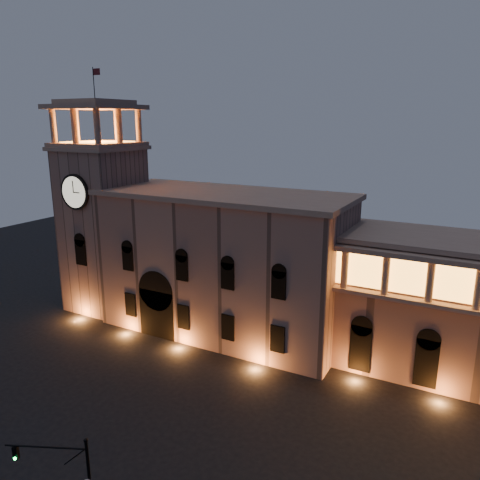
% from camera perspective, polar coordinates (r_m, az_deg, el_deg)
% --- Properties ---
extents(ground, '(160.00, 160.00, 0.00)m').
position_cam_1_polar(ground, '(44.60, -14.86, -21.53)').
color(ground, black).
rests_on(ground, ground).
extents(government_building, '(30.80, 12.80, 17.60)m').
position_cam_1_polar(government_building, '(57.70, -2.07, -2.81)').
color(government_building, '#916C5E').
rests_on(government_building, ground).
extents(clock_tower, '(9.80, 9.80, 32.40)m').
position_cam_1_polar(clock_tower, '(67.04, -16.27, 2.34)').
color(clock_tower, '#916C5E').
rests_on(clock_tower, ground).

